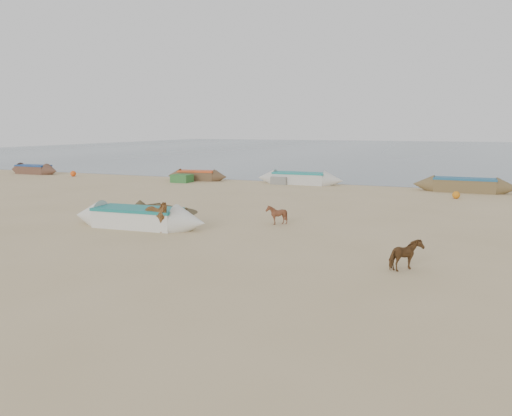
{
  "coord_description": "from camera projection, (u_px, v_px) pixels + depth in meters",
  "views": [
    {
      "loc": [
        7.35,
        -13.99,
        4.16
      ],
      "look_at": [
        0.0,
        4.0,
        1.0
      ],
      "focal_mm": 35.0,
      "sensor_mm": 36.0,
      "label": 1
    }
  ],
  "objects": [
    {
      "name": "waterline_canoes",
      "position": [
        386.0,
        182.0,
        34.17
      ],
      "size": [
        61.25,
        3.32,
        0.92
      ],
      "color": "brown",
      "rests_on": "ground"
    },
    {
      "name": "cow_adult",
      "position": [
        154.0,
        216.0,
        19.87
      ],
      "size": [
        1.62,
        0.91,
        1.3
      ],
      "primitive_type": "imported",
      "rotation": [
        0.0,
        0.0,
        1.43
      ],
      "color": "#9B6532",
      "rests_on": "ground"
    },
    {
      "name": "ground",
      "position": [
        209.0,
        257.0,
        16.2
      ],
      "size": [
        140.0,
        140.0,
        0.0
      ],
      "primitive_type": "plane",
      "color": "tan",
      "rests_on": "ground"
    },
    {
      "name": "calf_front",
      "position": [
        277.0,
        215.0,
        21.44
      ],
      "size": [
        0.79,
        0.7,
        0.87
      ],
      "primitive_type": "imported",
      "rotation": [
        0.0,
        0.0,
        -1.57
      ],
      "color": "brown",
      "rests_on": "ground"
    },
    {
      "name": "beach_clutter",
      "position": [
        412.0,
        188.0,
        32.09
      ],
      "size": [
        44.46,
        4.11,
        0.64
      ],
      "color": "#316D32",
      "rests_on": "ground"
    },
    {
      "name": "sea",
      "position": [
        417.0,
        150.0,
        91.12
      ],
      "size": [
        160.0,
        160.0,
        0.0
      ],
      "primitive_type": "plane",
      "color": "slate",
      "rests_on": "ground"
    },
    {
      "name": "debris_pile",
      "position": [
        161.0,
        208.0,
        24.45
      ],
      "size": [
        4.26,
        4.26,
        0.44
      ],
      "primitive_type": "cone",
      "rotation": [
        0.0,
        0.0,
        -0.22
      ],
      "color": "brown",
      "rests_on": "ground"
    },
    {
      "name": "near_canoe",
      "position": [
        138.0,
        217.0,
        20.87
      ],
      "size": [
        6.25,
        1.8,
        0.83
      ],
      "primitive_type": null,
      "rotation": [
        0.0,
        0.0,
        0.06
      ],
      "color": "silver",
      "rests_on": "ground"
    },
    {
      "name": "calf_right",
      "position": [
        407.0,
        256.0,
        14.55
      ],
      "size": [
        0.96,
        1.06,
        0.91
      ],
      "primitive_type": "imported",
      "rotation": [
        0.0,
        0.0,
        1.34
      ],
      "color": "brown",
      "rests_on": "ground"
    }
  ]
}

